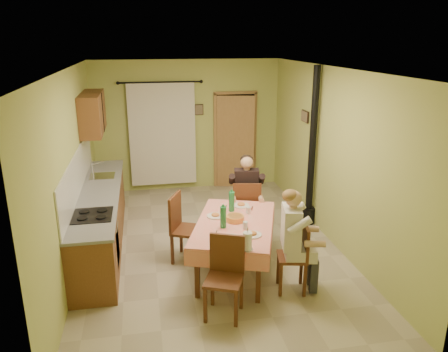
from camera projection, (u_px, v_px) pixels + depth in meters
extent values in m
cube|color=tan|center=(210.00, 246.00, 7.06)|extent=(4.00, 6.00, 0.01)
cube|color=#B3BD61|center=(188.00, 126.00, 9.44)|extent=(4.00, 0.04, 2.80)
cube|color=#B3BD61|center=(262.00, 255.00, 3.82)|extent=(4.00, 0.04, 2.80)
cube|color=#B3BD61|center=(72.00, 170.00, 6.27)|extent=(0.04, 6.00, 2.80)
cube|color=#B3BD61|center=(332.00, 157.00, 6.99)|extent=(0.04, 6.00, 2.80)
cube|color=white|center=(208.00, 69.00, 6.21)|extent=(4.00, 6.00, 0.04)
cube|color=brown|center=(101.00, 219.00, 6.99)|extent=(0.60, 3.60, 0.88)
cube|color=gray|center=(99.00, 193.00, 6.85)|extent=(0.64, 3.64, 0.04)
cube|color=white|center=(78.00, 174.00, 6.70)|extent=(0.02, 3.60, 0.66)
cube|color=silver|center=(102.00, 176.00, 7.60)|extent=(0.42, 0.42, 0.03)
cube|color=black|center=(93.00, 215.00, 5.91)|extent=(0.52, 0.56, 0.02)
cube|color=black|center=(118.00, 245.00, 6.11)|extent=(0.01, 0.55, 0.55)
cube|color=brown|center=(93.00, 113.00, 7.73)|extent=(0.35, 1.40, 0.70)
cylinder|color=black|center=(160.00, 82.00, 8.94)|extent=(1.70, 0.04, 0.04)
cube|color=silver|center=(163.00, 135.00, 9.29)|extent=(1.40, 0.06, 2.20)
cube|color=black|center=(235.00, 141.00, 9.73)|extent=(0.84, 0.03, 2.06)
cube|color=#A07443|center=(215.00, 142.00, 9.63)|extent=(0.06, 0.06, 2.12)
cube|color=#A07443|center=(255.00, 140.00, 9.79)|extent=(0.06, 0.06, 2.12)
cube|color=#A07443|center=(235.00, 93.00, 9.39)|extent=(0.96, 0.06, 0.06)
cube|color=#A07443|center=(236.00, 142.00, 9.62)|extent=(0.81, 0.23, 2.04)
cube|color=#F18B7B|center=(235.00, 224.00, 6.10)|extent=(1.55, 1.98, 0.04)
cube|color=#F18B7B|center=(226.00, 261.00, 5.31)|extent=(0.99, 0.35, 0.22)
cube|color=#F18B7B|center=(241.00, 208.00, 6.95)|extent=(0.99, 0.35, 0.22)
cube|color=#F18B7B|center=(198.00, 229.00, 6.20)|extent=(0.58, 1.65, 0.22)
cube|color=#F18B7B|center=(272.00, 233.00, 6.06)|extent=(0.58, 1.65, 0.22)
cylinder|color=white|center=(241.00, 205.00, 6.68)|extent=(0.25, 0.25, 0.02)
ellipsoid|color=#CC7233|center=(241.00, 204.00, 6.68)|extent=(0.12, 0.12, 0.05)
cylinder|color=white|center=(230.00, 239.00, 5.56)|extent=(0.25, 0.25, 0.02)
ellipsoid|color=#CC7233|center=(230.00, 238.00, 5.55)|extent=(0.12, 0.12, 0.05)
cylinder|color=white|center=(252.00, 235.00, 5.69)|extent=(0.25, 0.25, 0.02)
ellipsoid|color=#CC7233|center=(252.00, 233.00, 5.69)|extent=(0.12, 0.12, 0.05)
cylinder|color=white|center=(215.00, 216.00, 6.29)|extent=(0.25, 0.25, 0.02)
ellipsoid|color=#CC7233|center=(215.00, 215.00, 6.28)|extent=(0.12, 0.12, 0.05)
cylinder|color=#FFA045|center=(235.00, 218.00, 6.13)|extent=(0.26, 0.26, 0.08)
cylinder|color=white|center=(230.00, 239.00, 5.57)|extent=(0.28, 0.28, 0.02)
cube|color=tan|center=(228.00, 238.00, 5.55)|extent=(0.06, 0.07, 0.03)
cube|color=tan|center=(234.00, 237.00, 5.56)|extent=(0.07, 0.06, 0.03)
cube|color=tan|center=(234.00, 238.00, 5.54)|extent=(0.05, 0.07, 0.03)
cylinder|color=silver|center=(245.00, 225.00, 5.88)|extent=(0.07, 0.07, 0.10)
cylinder|color=silver|center=(248.00, 210.00, 6.39)|extent=(0.07, 0.07, 0.10)
cylinder|color=white|center=(247.00, 241.00, 5.27)|extent=(0.11, 0.11, 0.22)
cylinder|color=silver|center=(248.00, 239.00, 5.26)|extent=(0.02, 0.02, 0.30)
cube|color=#532B16|center=(246.00, 210.00, 7.26)|extent=(0.53, 0.53, 0.04)
cube|color=#532B16|center=(247.00, 199.00, 6.98)|extent=(0.45, 0.12, 0.52)
cube|color=#532B16|center=(224.00, 280.00, 5.16)|extent=(0.56, 0.56, 0.04)
cube|color=#532B16|center=(227.00, 253.00, 5.27)|extent=(0.41, 0.20, 0.49)
cube|color=#532B16|center=(292.00, 257.00, 5.71)|extent=(0.44, 0.44, 0.04)
cube|color=#532B16|center=(306.00, 241.00, 5.63)|extent=(0.11, 0.37, 0.42)
cube|color=#532B16|center=(189.00, 230.00, 6.50)|extent=(0.61, 0.61, 0.04)
cube|color=#532B16|center=(175.00, 211.00, 6.47)|extent=(0.23, 0.44, 0.53)
cube|color=black|center=(246.00, 208.00, 7.14)|extent=(0.43, 0.46, 0.16)
cube|color=black|center=(246.00, 185.00, 7.16)|extent=(0.43, 0.29, 0.54)
sphere|color=tan|center=(247.00, 163.00, 7.03)|extent=(0.21, 0.21, 0.21)
ellipsoid|color=black|center=(247.00, 160.00, 7.06)|extent=(0.21, 0.21, 0.16)
cube|color=beige|center=(300.00, 252.00, 5.68)|extent=(0.46, 0.43, 0.16)
cube|color=beige|center=(291.00, 227.00, 5.58)|extent=(0.30, 0.44, 0.54)
sphere|color=tan|center=(294.00, 199.00, 5.46)|extent=(0.21, 0.21, 0.21)
ellipsoid|color=olive|center=(290.00, 196.00, 5.45)|extent=(0.21, 0.21, 0.16)
cylinder|color=black|center=(312.00, 148.00, 7.53)|extent=(0.12, 0.12, 2.80)
cylinder|color=black|center=(308.00, 215.00, 7.91)|extent=(0.24, 0.24, 0.30)
cube|color=black|center=(199.00, 110.00, 9.35)|extent=(0.19, 0.03, 0.23)
cube|color=brown|center=(305.00, 116.00, 7.97)|extent=(0.03, 0.31, 0.21)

